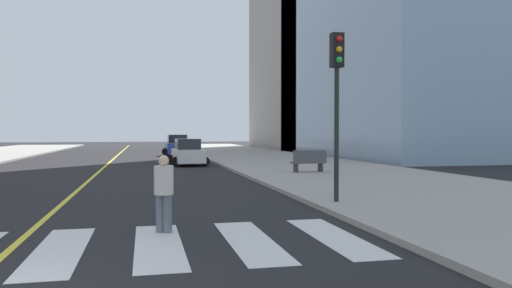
# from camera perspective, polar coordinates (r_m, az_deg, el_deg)

# --- Properties ---
(sidewalk_kerb_east) EXTENTS (10.00, 120.00, 0.15)m
(sidewalk_kerb_east) POSITION_cam_1_polar(r_m,az_deg,el_deg) (27.51, 8.03, -3.04)
(sidewalk_kerb_east) COLOR #9E9B93
(sidewalk_kerb_east) RESTS_ON ground
(crosswalk_paint) EXTENTS (13.50, 4.00, 0.01)m
(crosswalk_paint) POSITION_cam_1_polar(r_m,az_deg,el_deg) (10.17, -26.88, -11.14)
(crosswalk_paint) COLOR silver
(crosswalk_paint) RESTS_ON ground
(lane_divider_paint) EXTENTS (0.16, 80.00, 0.01)m
(lane_divider_paint) POSITION_cam_1_polar(r_m,az_deg,el_deg) (45.75, -15.86, -1.41)
(lane_divider_paint) COLOR yellow
(lane_divider_paint) RESTS_ON ground
(parking_garage_concrete) EXTENTS (18.00, 24.00, 24.04)m
(parking_garage_concrete) POSITION_cam_1_polar(r_m,az_deg,el_deg) (67.70, 8.95, 9.71)
(parking_garage_concrete) COLOR #9E9B93
(parking_garage_concrete) RESTS_ON ground
(car_blue_nearest) EXTENTS (2.75, 4.39, 1.96)m
(car_blue_nearest) POSITION_cam_1_polar(r_m,az_deg,el_deg) (46.02, -9.08, -0.23)
(car_blue_nearest) COLOR #2D479E
(car_blue_nearest) RESTS_ON ground
(car_white_third) EXTENTS (2.56, 3.99, 1.75)m
(car_white_third) POSITION_cam_1_polar(r_m,az_deg,el_deg) (32.77, -7.87, -1.03)
(car_white_third) COLOR silver
(car_white_third) RESTS_ON ground
(traffic_light_near_corner) EXTENTS (0.36, 0.41, 4.92)m
(traffic_light_near_corner) POSITION_cam_1_polar(r_m,az_deg,el_deg) (14.68, 9.34, 6.91)
(traffic_light_near_corner) COLOR black
(traffic_light_near_corner) RESTS_ON sidewalk_kerb_east
(park_bench) EXTENTS (1.83, 0.65, 1.12)m
(park_bench) POSITION_cam_1_polar(r_m,az_deg,el_deg) (25.31, 6.12, -2.02)
(park_bench) COLOR #47474C
(park_bench) RESTS_ON sidewalk_kerb_east
(pedestrian_crossing) EXTENTS (0.42, 0.42, 1.69)m
(pedestrian_crossing) POSITION_cam_1_polar(r_m,az_deg,el_deg) (10.90, -10.61, -5.26)
(pedestrian_crossing) COLOR slate
(pedestrian_crossing) RESTS_ON ground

